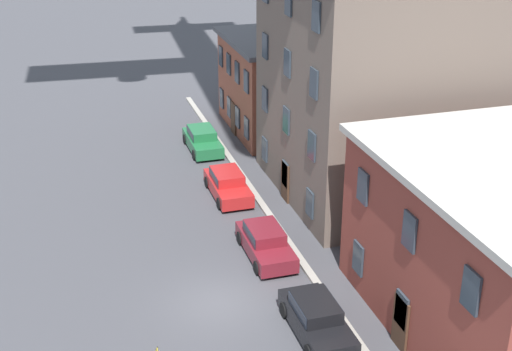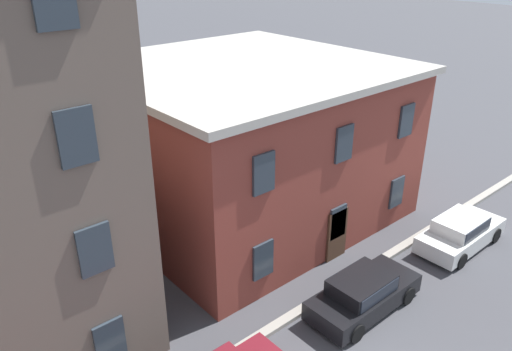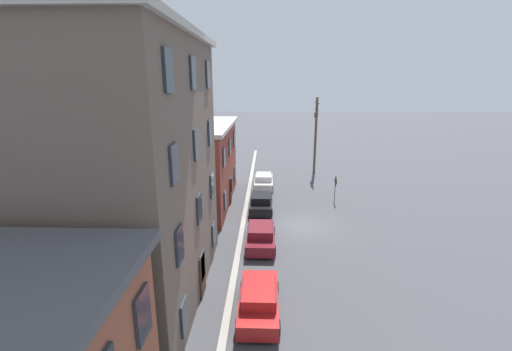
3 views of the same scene
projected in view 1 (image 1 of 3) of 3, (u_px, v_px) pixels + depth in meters
The scene contains 8 objects.
ground_plane at pixel (219, 302), 30.30m from camera, with size 200.00×200.00×0.00m, color #424247.
kerb_strip at pixel (317, 284), 31.45m from camera, with size 56.00×0.36×0.16m, color #9E998E.
apartment_corner at pixel (299, 82), 48.93m from camera, with size 9.18×9.80×6.45m.
apartment_midblock at pixel (388, 80), 38.40m from camera, with size 11.85×11.99×12.70m.
car_green at pixel (202, 139), 45.93m from camera, with size 4.40×1.92×1.43m.
car_red at pixel (228, 183), 39.65m from camera, with size 4.40×1.92×1.43m.
car_maroon at pixel (265, 241), 33.63m from camera, with size 4.40×1.92×1.43m.
car_black at pixel (316, 317), 28.07m from camera, with size 4.40×1.92×1.43m.
Camera 1 is at (24.87, -5.80, 17.25)m, focal length 50.00 mm.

